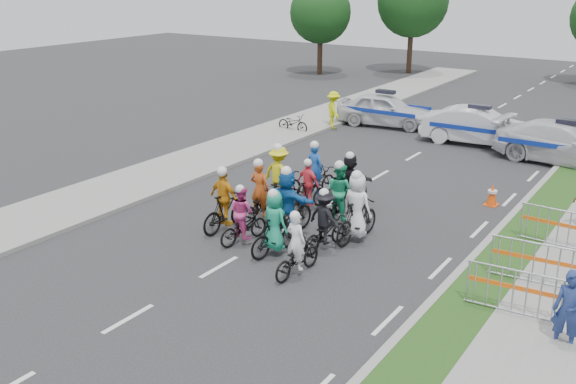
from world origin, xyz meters
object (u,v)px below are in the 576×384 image
Objects in this scene: police_car_0 at (385,110)px; parked_bike at (293,123)px; police_car_1 at (478,126)px; barrier_2 at (558,230)px; rider_7 at (357,214)px; rider_9 at (309,190)px; rider_6 at (261,201)px; tree_3 at (413,2)px; tree_0 at (320,13)px; rider_5 at (288,207)px; rider_10 at (279,181)px; police_car_2 at (566,144)px; rider_1 at (275,229)px; barrier_0 at (513,294)px; rider_8 at (340,200)px; rider_3 at (225,206)px; spectator_0 at (569,311)px; rider_4 at (325,225)px; rider_12 at (315,179)px; barrier_1 at (533,265)px; marshal_hiviz at (333,110)px; cone_0 at (492,195)px; rider_2 at (243,221)px; rider_0 at (297,253)px; rider_11 at (350,184)px.

police_car_0 is 4.52m from parked_bike.
barrier_2 is (5.26, -9.48, -0.20)m from police_car_1.
rider_7 is 1.22× the size of rider_9.
rider_6 is 8.12m from barrier_2.
tree_0 is at bearing -141.34° from tree_3.
rider_9 is at bearing -65.03° from rider_5.
tree_0 is (-12.69, 23.44, 3.42)m from rider_10.
police_car_2 is (5.40, 9.69, 0.12)m from rider_9.
tree_0 reaches higher than rider_5.
barrier_0 is (5.98, 0.16, -0.15)m from rider_1.
parked_bike is (-6.91, 11.33, -0.29)m from rider_1.
rider_6 reaches higher than rider_8.
spectator_0 is (9.26, -1.00, 0.09)m from rider_3.
tree_0 is (-12.63, 26.04, 3.45)m from rider_3.
rider_7 is 1.32m from rider_8.
police_car_0 is at bearing 83.39° from police_car_2.
rider_3 is at bearing 16.56° from rider_4.
barrier_1 is at bearing 169.95° from rider_12.
rider_8 is at bearing 179.12° from rider_10.
tree_0 is (-21.89, 27.04, 3.36)m from spectator_0.
marshal_hiviz is at bearing 95.47° from police_car_2.
rider_6 is 1.69m from rider_9.
marshal_hiviz is 16.19m from barrier_1.
cone_0 is (-2.44, 4.94, -0.22)m from barrier_1.
rider_3 is at bearing -12.34° from rider_2.
rider_0 is 2.41× the size of cone_0.
police_car_2 is (6.50, 12.35, 0.04)m from rider_3.
rider_5 is 1.02× the size of barrier_2.
rider_1 is 0.91× the size of barrier_2.
rider_1 is at bearing -143.79° from barrier_2.
rider_5 reaches higher than rider_10.
rider_7 reaches higher than rider_1.
police_car_0 is at bearing 133.38° from cone_0.
spectator_0 reaches higher than police_car_0.
spectator_0 is 0.22× the size of tree_3.
barrier_1 is (4.88, 2.52, 0.00)m from rider_0.
parked_bike is at bearing -43.44° from rider_12.
rider_5 is 7.15m from barrier_2.
rider_5 is 0.28× the size of tree_3.
police_car_1 is (0.77, 9.76, -0.01)m from rider_11.
police_car_2 reaches higher than police_car_0.
tree_3 is at bearing -63.25° from rider_5.
parked_bike is at bearing -62.90° from tree_0.
rider_9 is 0.83× the size of barrier_1.
marshal_hiviz is at bearing -69.60° from rider_3.
parked_bike is at bearing -81.70° from tree_3.
rider_4 is 12.93m from parked_bike.
rider_0 is at bearing 111.84° from rider_8.
barrier_1 is 1.00× the size of barrier_2.
rider_12 is 10.38m from police_car_2.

